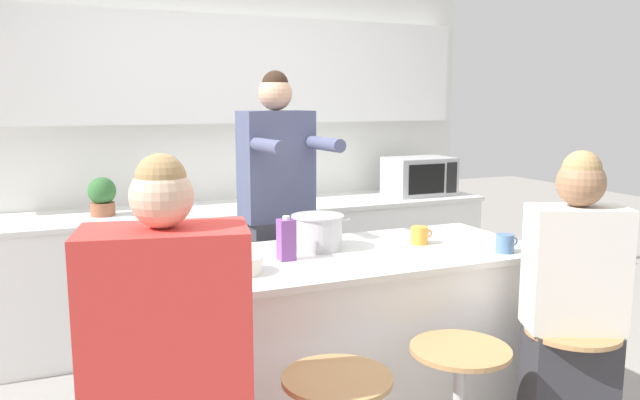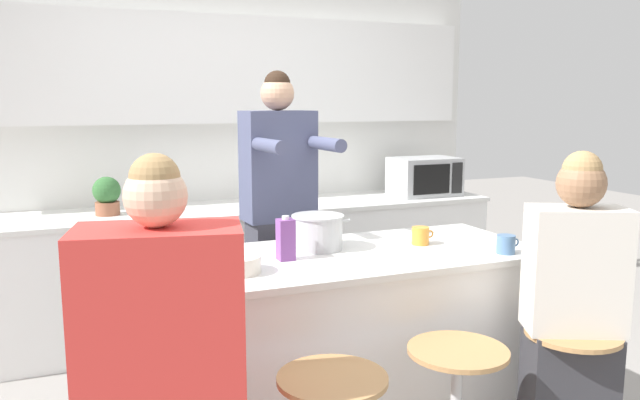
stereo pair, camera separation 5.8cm
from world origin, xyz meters
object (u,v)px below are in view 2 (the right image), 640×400
object	(u,v)px
person_cooking	(280,230)
juice_carton	(286,239)
kitchen_island	(326,346)
coffee_cup_far	(506,244)
cooking_pot	(318,232)
person_seated_near	(571,330)
coffee_cup_near	(421,236)
bar_stool_rightmost	(569,394)
potted_plant	(107,195)
fruit_bowl	(236,264)
microwave	(425,176)
person_wrapped_blanket	(164,394)

from	to	relation	value
person_cooking	juice_carton	world-z (taller)	person_cooking
kitchen_island	juice_carton	world-z (taller)	juice_carton
kitchen_island	coffee_cup_far	distance (m)	0.98
cooking_pot	person_cooking	bearing A→B (deg)	91.05
juice_carton	person_cooking	bearing A→B (deg)	73.56
person_seated_near	cooking_pot	world-z (taller)	person_seated_near
coffee_cup_far	juice_carton	world-z (taller)	juice_carton
person_cooking	coffee_cup_near	xyz separation A→B (m)	(0.52, -0.66, 0.06)
bar_stool_rightmost	juice_carton	world-z (taller)	juice_carton
coffee_cup_near	bar_stool_rightmost	bearing A→B (deg)	-67.12
person_cooking	coffee_cup_near	bearing A→B (deg)	-54.83
coffee_cup_far	potted_plant	xyz separation A→B (m)	(-1.66, 1.85, 0.07)
fruit_bowl	coffee_cup_near	xyz separation A→B (m)	(0.99, 0.15, 0.01)
bar_stool_rightmost	microwave	world-z (taller)	microwave
bar_stool_rightmost	person_wrapped_blanket	xyz separation A→B (m)	(-1.68, 0.02, 0.31)
person_wrapped_blanket	microwave	world-z (taller)	person_wrapped_blanket
person_seated_near	microwave	bearing A→B (deg)	99.37
microwave	potted_plant	distance (m)	2.33
person_wrapped_blanket	person_seated_near	size ratio (longest dim) A/B	1.03
coffee_cup_far	juice_carton	bearing A→B (deg)	164.24
fruit_bowl	coffee_cup_far	size ratio (longest dim) A/B	1.76
person_wrapped_blanket	juice_carton	size ratio (longest dim) A/B	7.19
coffee_cup_near	potted_plant	world-z (taller)	potted_plant
coffee_cup_far	kitchen_island	bearing A→B (deg)	160.34
bar_stool_rightmost	fruit_bowl	size ratio (longest dim) A/B	3.10
bar_stool_rightmost	juice_carton	size ratio (longest dim) A/B	3.22
person_seated_near	potted_plant	bearing A→B (deg)	152.57
person_cooking	potted_plant	size ratio (longest dim) A/B	7.16
cooking_pot	fruit_bowl	xyz separation A→B (m)	(-0.48, -0.26, -0.05)
person_cooking	person_seated_near	bearing A→B (deg)	-61.85
kitchen_island	fruit_bowl	distance (m)	0.68
fruit_bowl	person_cooking	bearing A→B (deg)	60.02
coffee_cup_near	coffee_cup_far	world-z (taller)	same
fruit_bowl	person_wrapped_blanket	bearing A→B (deg)	-125.11
kitchen_island	microwave	world-z (taller)	microwave
cooking_pot	potted_plant	world-z (taller)	potted_plant
person_seated_near	microwave	world-z (taller)	person_seated_near
bar_stool_rightmost	coffee_cup_far	distance (m)	0.70
cooking_pot	microwave	xyz separation A→B (m)	(1.46, 1.38, 0.05)
person_cooking	person_seated_near	size ratio (longest dim) A/B	1.26
person_wrapped_blanket	juice_carton	world-z (taller)	person_wrapped_blanket
coffee_cup_near	coffee_cup_far	size ratio (longest dim) A/B	1.00
person_wrapped_blanket	microwave	bearing A→B (deg)	55.19
person_wrapped_blanket	cooking_pot	world-z (taller)	person_wrapped_blanket
person_wrapped_blanket	potted_plant	size ratio (longest dim) A/B	5.88
bar_stool_rightmost	microwave	size ratio (longest dim) A/B	1.30
potted_plant	person_wrapped_blanket	bearing A→B (deg)	-89.81
microwave	person_seated_near	bearing A→B (deg)	-106.05
person_cooking	juice_carton	bearing A→B (deg)	-109.79
person_cooking	kitchen_island	bearing A→B (deg)	-93.55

